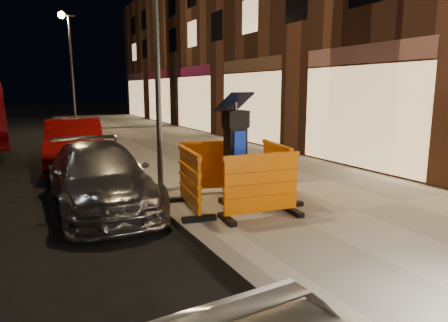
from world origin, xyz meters
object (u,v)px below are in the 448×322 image
car_silver (102,207)px  barrier_bldgside (276,171)px  barrier_kerbside (190,180)px  barrier_back (214,167)px  car_red (76,168)px  parking_kiosk (235,153)px  barrier_front (261,186)px

car_silver → barrier_bldgside: bearing=-23.7°
barrier_kerbside → car_silver: barrier_kerbside is taller
barrier_back → barrier_kerbside: same height
car_silver → barrier_kerbside: bearing=-46.6°
car_silver → car_red: (0.05, 4.51, 0.00)m
car_silver → barrier_back: bearing=-11.8°
car_silver → car_red: 4.51m
car_red → parking_kiosk: bearing=-63.2°
barrier_bldgside → car_silver: (-3.25, 1.44, -0.72)m
barrier_kerbside → barrier_bldgside: (1.90, 0.00, 0.00)m
barrier_back → car_red: 5.54m
barrier_front → barrier_kerbside: same height
parking_kiosk → barrier_back: (0.00, 0.95, -0.45)m
barrier_front → barrier_kerbside: bearing=140.1°
barrier_bldgside → barrier_kerbside: bearing=102.1°
barrier_back → barrier_kerbside: (-0.95, -0.95, 0.00)m
parking_kiosk → barrier_back: bearing=100.1°
barrier_front → car_silver: barrier_front is taller
parking_kiosk → barrier_back: size_ratio=1.40×
barrier_back → barrier_bldgside: bearing=-31.9°
parking_kiosk → barrier_back: 1.05m
barrier_kerbside → barrier_bldgside: 1.90m
barrier_front → barrier_bldgside: 1.34m
parking_kiosk → barrier_back: parking_kiosk is taller
car_silver → parking_kiosk: bearing=-31.8°
parking_kiosk → car_red: (-2.26, 5.96, -1.17)m
barrier_kerbside → parking_kiosk: bearing=-81.9°
barrier_back → barrier_bldgside: 1.34m
parking_kiosk → barrier_kerbside: size_ratio=1.40×
barrier_front → barrier_bldgside: same height
barrier_kerbside → car_silver: size_ratio=0.33×
barrier_back → barrier_kerbside: bearing=-121.9°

